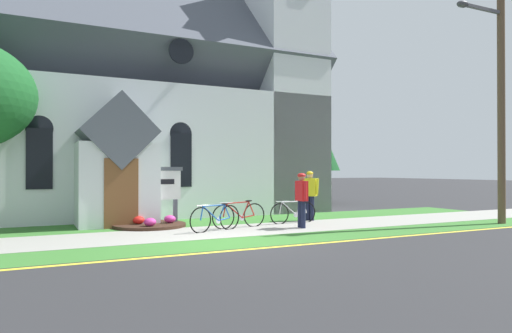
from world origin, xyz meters
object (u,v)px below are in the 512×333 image
Objects in this scene: utility_pole at (499,66)px; church_sign at (148,186)px; cyclist_in_green_jersey at (310,191)px; bicycle_blue at (294,212)px; bicycle_black at (239,215)px; cyclist_in_orange_jersey at (302,196)px; bicycle_red at (216,218)px; roadside_conifer at (300,123)px.

church_sign is at bearing 156.77° from utility_pole.
bicycle_blue is at bearing -154.61° from cyclist_in_green_jersey.
cyclist_in_green_jersey is (3.00, 0.72, 0.62)m from bicycle_black.
church_sign is 1.34× the size of cyclist_in_orange_jersey.
bicycle_red reaches higher than bicycle_blue.
bicycle_red is 1.04× the size of cyclist_in_orange_jersey.
bicycle_black is 0.27× the size of roadside_conifer.
bicycle_blue is 1.06× the size of cyclist_in_orange_jersey.
bicycle_red is 1.02m from bicycle_black.
cyclist_in_green_jersey is at bearing 25.39° from bicycle_blue.
roadside_conifer reaches higher than bicycle_black.
roadside_conifer is (4.99, 7.63, 3.85)m from bicycle_blue.
bicycle_black is (2.38, -1.72, -0.87)m from church_sign.
bicycle_blue is at bearing -123.18° from roadside_conifer.
bicycle_red is at bearing -133.79° from roadside_conifer.
bicycle_black reaches higher than bicycle_blue.
bicycle_black is (0.93, 0.42, 0.00)m from bicycle_red.
cyclist_in_green_jersey is 0.25× the size of roadside_conifer.
bicycle_black is at bearing -166.46° from cyclist_in_green_jersey.
bicycle_blue is 1.39m from cyclist_in_orange_jersey.
cyclist_in_orange_jersey is at bearing -109.77° from bicycle_blue.
roadside_conifer reaches higher than cyclist_in_green_jersey.
church_sign is at bearing -146.73° from roadside_conifer.
church_sign is at bearing 169.52° from cyclist_in_green_jersey.
cyclist_in_orange_jersey is (1.65, -0.90, 0.58)m from bicycle_black.
bicycle_blue is 0.98× the size of bicycle_black.
utility_pole reaches higher than cyclist_in_green_jersey.
church_sign is at bearing 162.21° from bicycle_blue.
bicycle_red is 4.14m from cyclist_in_green_jersey.
cyclist_in_green_jersey is 0.18× the size of utility_pole.
church_sign reaches higher than bicycle_black.
bicycle_black is 11.28m from roadside_conifer.
bicycle_red is 2.69m from cyclist_in_orange_jersey.
roadside_conifer is (7.07, 7.91, 3.83)m from bicycle_black.
bicycle_red is at bearing -55.83° from church_sign.
bicycle_blue is 0.19× the size of utility_pole.
bicycle_blue is at bearing 152.98° from utility_pole.
church_sign is 2.73m from bicycle_red.
utility_pole is at bearing -18.94° from bicycle_black.
roadside_conifer is at bearing 33.27° from church_sign.
bicycle_blue is 1.02× the size of bicycle_red.
bicycle_black is at bearing -35.81° from church_sign.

